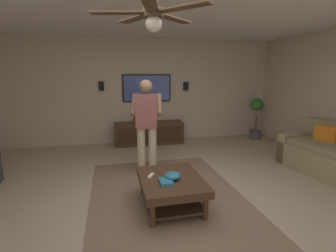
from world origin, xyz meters
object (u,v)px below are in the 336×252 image
at_px(media_console, 149,133).
at_px(vase_round, 138,118).
at_px(person_standing, 146,121).
at_px(bowl, 173,176).
at_px(book, 166,181).
at_px(wall_speaker_left, 186,86).
at_px(tv, 147,88).
at_px(ceiling_fan, 153,16).
at_px(remote_black, 172,174).
at_px(coffee_table, 171,185).
at_px(potted_plant_tall, 256,111).
at_px(remote_white, 151,176).
at_px(wall_speaker_right, 101,86).

height_order(media_console, vase_round, vase_round).
relative_size(person_standing, bowl, 7.78).
height_order(book, wall_speaker_left, wall_speaker_left).
height_order(tv, ceiling_fan, ceiling_fan).
xyz_separation_m(person_standing, book, (-1.38, -0.04, -0.51)).
bearing_deg(tv, media_console, 0.00).
bearing_deg(remote_black, wall_speaker_left, 14.31).
relative_size(media_console, bowl, 8.07).
xyz_separation_m(coffee_table, wall_speaker_left, (3.30, -1.21, 1.12)).
bearing_deg(book, ceiling_fan, -29.91).
distance_m(potted_plant_tall, wall_speaker_left, 2.01).
relative_size(tv, remote_white, 8.06).
bearing_deg(media_console, bowl, -3.30).
xyz_separation_m(remote_white, ceiling_fan, (-0.56, 0.05, 1.86)).
xyz_separation_m(media_console, wall_speaker_left, (0.25, -1.02, 1.15)).
distance_m(person_standing, wall_speaker_right, 2.26).
height_order(potted_plant_tall, book, potted_plant_tall).
height_order(bowl, wall_speaker_left, wall_speaker_left).
relative_size(coffee_table, wall_speaker_left, 4.55).
distance_m(potted_plant_tall, bowl, 4.26).
height_order(potted_plant_tall, remote_white, potted_plant_tall).
height_order(tv, vase_round, tv).
bearing_deg(bowl, media_console, -3.30).
distance_m(vase_round, wall_speaker_left, 1.52).
height_order(tv, potted_plant_tall, tv).
height_order(remote_black, book, book).
height_order(wall_speaker_left, wall_speaker_right, wall_speaker_right).
distance_m(media_console, potted_plant_tall, 2.92).
distance_m(tv, remote_black, 3.35).
xyz_separation_m(coffee_table, wall_speaker_right, (3.30, 0.92, 1.15)).
distance_m(book, wall_speaker_right, 3.68).
xyz_separation_m(person_standing, ceiling_fan, (-1.71, 0.17, 1.34)).
height_order(coffee_table, vase_round, vase_round).
distance_m(bowl, remote_black, 0.14).
height_order(potted_plant_tall, ceiling_fan, ceiling_fan).
bearing_deg(potted_plant_tall, ceiling_fan, 134.98).
height_order(remote_white, ceiling_fan, ceiling_fan).
height_order(media_console, bowl, media_console).
xyz_separation_m(book, wall_speaker_right, (3.44, 0.82, 1.03)).
bearing_deg(book, bowl, 130.84).
bearing_deg(tv, wall_speaker_right, -90.68).
relative_size(coffee_table, media_console, 0.59).
height_order(potted_plant_tall, vase_round, potted_plant_tall).
relative_size(wall_speaker_left, ceiling_fan, 0.19).
relative_size(wall_speaker_right, ceiling_fan, 0.19).
bearing_deg(person_standing, vase_round, 9.26).
distance_m(person_standing, remote_black, 1.28).
distance_m(remote_black, vase_round, 2.99).
relative_size(remote_white, wall_speaker_left, 0.68).
relative_size(bowl, remote_black, 1.40).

